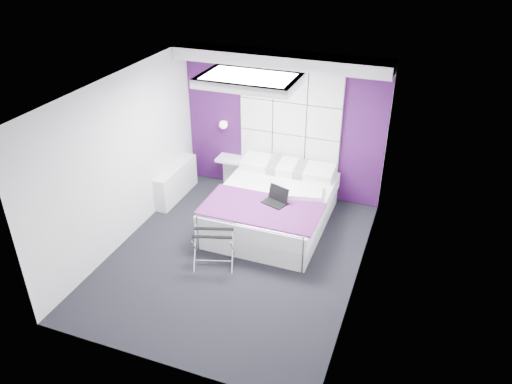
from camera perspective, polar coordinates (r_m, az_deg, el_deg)
floor at (r=7.61m, az=-2.34°, el=-7.31°), size 4.40×4.40×0.00m
ceiling at (r=6.40m, az=-2.81°, el=11.67°), size 4.40×4.40×0.00m
wall_back at (r=8.79m, az=3.04°, el=7.69°), size 3.60×0.00×3.60m
wall_left at (r=7.73m, az=-14.98°, el=3.51°), size 0.00×4.40×4.40m
wall_right at (r=6.50m, az=12.24°, el=-1.29°), size 0.00×4.40×4.40m
accent_wall at (r=8.78m, az=3.02°, el=7.67°), size 3.58×0.02×2.58m
soffit at (r=8.19m, az=2.71°, el=14.91°), size 3.58×0.50×0.20m
headboard at (r=8.75m, az=3.84°, el=6.63°), size 1.80×0.08×2.30m
skylight at (r=6.95m, az=-0.83°, el=12.70°), size 1.36×0.86×0.12m
wall_lamp at (r=9.04m, az=-3.65°, el=7.77°), size 0.15×0.15×0.15m
radiator at (r=9.09m, az=-9.10°, el=1.15°), size 0.22×1.20×0.60m
bed at (r=8.18m, az=1.92°, el=-1.69°), size 1.81×2.19×0.76m
nightstand at (r=9.23m, az=-2.99°, el=3.82°), size 0.46×0.36×0.05m
luggage_rack at (r=7.31m, az=-4.85°, el=-6.46°), size 0.57×0.42×0.56m
laptop at (r=7.71m, az=2.26°, el=-0.74°), size 0.36×0.26×0.26m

